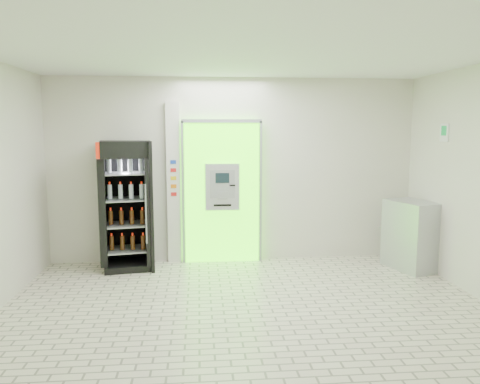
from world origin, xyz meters
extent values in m
plane|color=beige|center=(0.00, 0.00, 0.00)|extent=(6.00, 6.00, 0.00)
plane|color=silver|center=(0.00, 2.50, 1.50)|extent=(6.00, 0.00, 6.00)
plane|color=silver|center=(0.00, -2.50, 1.50)|extent=(6.00, 0.00, 6.00)
plane|color=white|center=(0.00, 0.00, 3.00)|extent=(6.00, 6.00, 0.00)
cube|color=#46FF0B|center=(-0.20, 2.43, 1.15)|extent=(1.20, 0.12, 2.30)
cube|color=gray|center=(-0.20, 2.36, 2.30)|extent=(1.28, 0.04, 0.06)
cube|color=gray|center=(-0.83, 2.36, 1.15)|extent=(0.04, 0.04, 2.30)
cube|color=gray|center=(0.43, 2.36, 1.15)|extent=(0.04, 0.04, 2.30)
cube|color=black|center=(-0.10, 2.38, 0.50)|extent=(0.62, 0.01, 0.67)
cube|color=black|center=(-0.54, 2.38, 1.98)|extent=(0.22, 0.01, 0.18)
cube|color=#ADAFB5|center=(-0.20, 2.32, 1.25)|extent=(0.55, 0.12, 0.75)
cube|color=black|center=(-0.20, 2.25, 1.40)|extent=(0.22, 0.01, 0.16)
cube|color=gray|center=(-0.20, 2.25, 1.12)|extent=(0.16, 0.01, 0.12)
cube|color=black|center=(-0.04, 2.25, 1.28)|extent=(0.09, 0.01, 0.02)
cube|color=black|center=(-0.20, 2.25, 0.96)|extent=(0.28, 0.01, 0.03)
cube|color=silver|center=(-0.98, 2.45, 1.30)|extent=(0.22, 0.10, 2.60)
cube|color=#193FB2|center=(-0.98, 2.40, 1.65)|extent=(0.09, 0.01, 0.06)
cube|color=red|center=(-0.98, 2.40, 1.52)|extent=(0.09, 0.01, 0.06)
cube|color=yellow|center=(-0.98, 2.40, 1.39)|extent=(0.09, 0.01, 0.06)
cube|color=orange|center=(-0.98, 2.40, 1.26)|extent=(0.09, 0.01, 0.06)
cube|color=red|center=(-0.98, 2.40, 1.13)|extent=(0.09, 0.01, 0.06)
cube|color=black|center=(-1.69, 2.15, 1.00)|extent=(0.86, 0.80, 2.00)
cube|color=black|center=(-1.69, 2.47, 1.00)|extent=(0.75, 0.18, 2.00)
cube|color=#A81A08|center=(-1.69, 1.81, 1.87)|extent=(0.72, 0.14, 0.24)
cube|color=white|center=(-1.69, 1.81, 1.87)|extent=(0.41, 0.08, 0.07)
cube|color=black|center=(-1.69, 2.15, 0.05)|extent=(0.86, 0.80, 0.10)
cylinder|color=gray|center=(-1.36, 1.79, 0.92)|extent=(0.03, 0.03, 0.90)
cube|color=gray|center=(-1.69, 2.15, 0.30)|extent=(0.72, 0.68, 0.02)
cube|color=gray|center=(-1.69, 2.15, 0.70)|extent=(0.72, 0.68, 0.02)
cube|color=gray|center=(-1.69, 2.15, 1.10)|extent=(0.72, 0.68, 0.02)
cube|color=gray|center=(-1.69, 2.15, 1.50)|extent=(0.72, 0.68, 0.02)
cube|color=#ADAFB5|center=(2.72, 1.71, 0.53)|extent=(0.75, 0.93, 1.07)
cube|color=gray|center=(2.45, 1.71, 0.59)|extent=(0.24, 0.75, 0.01)
cube|color=white|center=(2.99, 1.40, 2.12)|extent=(0.02, 0.22, 0.26)
cube|color=#0C863A|center=(2.98, 1.40, 2.15)|extent=(0.00, 0.14, 0.14)
camera|label=1|loc=(-0.57, -5.14, 2.17)|focal=35.00mm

